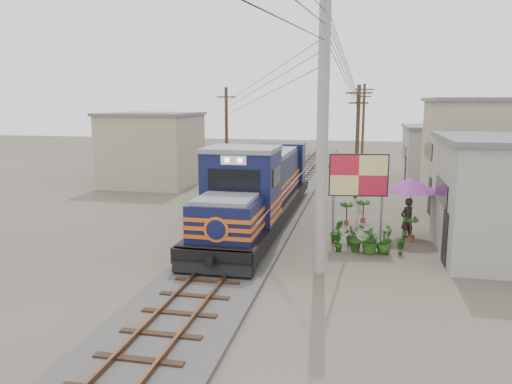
% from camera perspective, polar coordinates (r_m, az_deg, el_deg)
% --- Properties ---
extents(ground, '(120.00, 120.00, 0.00)m').
position_cam_1_polar(ground, '(19.20, -3.21, -7.95)').
color(ground, '#473F35').
rests_on(ground, ground).
extents(ballast, '(3.60, 70.00, 0.16)m').
position_cam_1_polar(ballast, '(28.61, 2.08, -1.62)').
color(ballast, '#595651').
rests_on(ballast, ground).
extents(track, '(1.15, 70.00, 0.12)m').
position_cam_1_polar(track, '(28.58, 2.08, -1.27)').
color(track, '#51331E').
rests_on(track, ground).
extents(locomotive, '(2.99, 16.26, 4.03)m').
position_cam_1_polar(locomotive, '(24.43, 0.46, 0.30)').
color(locomotive, black).
rests_on(locomotive, ground).
extents(utility_pole_main, '(0.40, 0.40, 10.00)m').
position_cam_1_polar(utility_pole_main, '(17.15, 7.60, 6.84)').
color(utility_pole_main, '#9E9B93').
rests_on(utility_pole_main, ground).
extents(wooden_pole_mid, '(1.60, 0.24, 7.00)m').
position_cam_1_polar(wooden_pole_mid, '(31.65, 11.50, 5.92)').
color(wooden_pole_mid, '#4C3826').
rests_on(wooden_pole_mid, ground).
extents(wooden_pole_far, '(1.60, 0.24, 7.50)m').
position_cam_1_polar(wooden_pole_far, '(45.61, 12.14, 7.53)').
color(wooden_pole_far, '#4C3826').
rests_on(wooden_pole_far, ground).
extents(wooden_pole_left, '(1.60, 0.24, 7.00)m').
position_cam_1_polar(wooden_pole_left, '(36.98, -3.39, 6.72)').
color(wooden_pole_left, '#4C3826').
rests_on(wooden_pole_left, ground).
extents(power_lines, '(9.65, 19.00, 3.30)m').
position_cam_1_polar(power_lines, '(26.57, 1.29, 13.69)').
color(power_lines, black).
rests_on(power_lines, ground).
extents(shophouse_mid, '(8.40, 7.35, 6.20)m').
position_cam_1_polar(shophouse_mid, '(30.67, 26.54, 3.83)').
color(shophouse_mid, tan).
rests_on(shophouse_mid, ground).
extents(shophouse_back, '(6.30, 6.30, 4.20)m').
position_cam_1_polar(shophouse_back, '(40.23, 20.89, 4.12)').
color(shophouse_back, gray).
rests_on(shophouse_back, ground).
extents(shophouse_left, '(6.30, 6.30, 5.20)m').
position_cam_1_polar(shophouse_left, '(36.87, -11.75, 4.85)').
color(shophouse_left, tan).
rests_on(shophouse_left, ground).
extents(billboard, '(2.48, 0.48, 3.85)m').
position_cam_1_polar(billboard, '(21.47, 11.64, 1.65)').
color(billboard, '#99999E').
rests_on(billboard, ground).
extents(market_umbrella, '(3.01, 3.01, 2.70)m').
position_cam_1_polar(market_umbrella, '(23.12, 17.34, 0.82)').
color(market_umbrella, black).
rests_on(market_umbrella, ground).
extents(vendor, '(0.82, 0.80, 1.89)m').
position_cam_1_polar(vendor, '(22.68, 16.87, -3.03)').
color(vendor, black).
rests_on(vendor, ground).
extents(plant_nursery, '(3.25, 2.27, 1.12)m').
position_cam_1_polar(plant_nursery, '(20.93, 12.32, -5.17)').
color(plant_nursery, '#245317').
rests_on(plant_nursery, ground).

